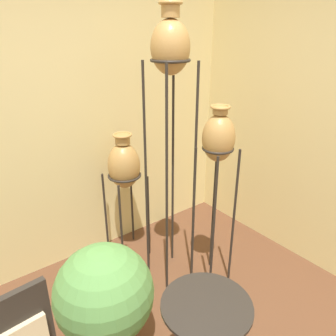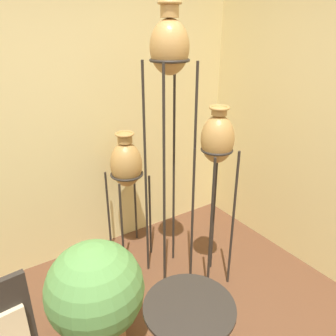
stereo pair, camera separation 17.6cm
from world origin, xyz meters
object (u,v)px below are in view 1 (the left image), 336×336
at_px(side_table, 205,334).
at_px(potted_plant, 105,299).
at_px(vase_stand_tall, 170,60).
at_px(vase_stand_medium, 218,144).
at_px(vase_stand_short, 124,167).

relative_size(side_table, potted_plant, 0.91).
distance_m(vase_stand_tall, vase_stand_medium, 0.68).
height_order(vase_stand_medium, potted_plant, vase_stand_medium).
distance_m(vase_stand_medium, vase_stand_short, 0.89).
distance_m(side_table, potted_plant, 0.67).
bearing_deg(vase_stand_medium, vase_stand_short, 117.03).
distance_m(vase_stand_medium, side_table, 1.25).
bearing_deg(potted_plant, vase_stand_tall, 24.89).
xyz_separation_m(side_table, potted_plant, (-0.27, 0.61, -0.07)).
height_order(vase_stand_tall, vase_stand_medium, vase_stand_tall).
relative_size(vase_stand_tall, vase_stand_medium, 1.43).
bearing_deg(vase_stand_tall, vase_stand_short, 106.57).
bearing_deg(vase_stand_tall, vase_stand_medium, -48.52).
height_order(side_table, potted_plant, potted_plant).
xyz_separation_m(vase_stand_tall, potted_plant, (-0.80, -0.37, -1.35)).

